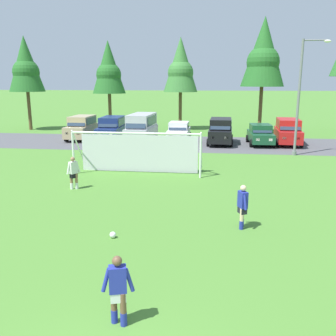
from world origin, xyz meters
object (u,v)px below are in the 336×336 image
Objects in this scene: parked_car_slot_far_left at (82,127)px; parked_car_slot_left at (112,129)px; parked_car_slot_center at (179,132)px; parked_car_slot_center_right at (221,131)px; player_striker_near at (242,207)px; soccer_goal at (138,151)px; parked_car_slot_right at (260,134)px; street_lamp at (301,97)px; player_midfield_center at (118,291)px; soccer_ball at (113,235)px; player_defender_far at (73,173)px; parked_car_slot_far_right at (288,131)px; parked_car_slot_center_left at (142,128)px.

parked_car_slot_far_left is 0.99× the size of parked_car_slot_left.
parked_car_slot_center is 3.80m from parked_car_slot_center_right.
player_striker_near is 20.15m from parked_car_slot_center.
parked_car_slot_far_left is at bearing 175.94° from parked_car_slot_center_right.
soccer_goal reaches higher than player_striker_near.
parked_car_slot_right is (16.03, -0.94, -0.24)m from parked_car_slot_far_left.
soccer_goal is at bearing -67.21° from parked_car_slot_left.
street_lamp reaches higher than parked_car_slot_center_right.
parked_car_slot_right is 0.53× the size of street_lamp.
parked_car_slot_far_left reaches higher than player_midfield_center.
soccer_ball is 0.13× the size of player_defender_far.
parked_car_slot_far_right is (18.35, -0.51, 0.00)m from parked_car_slot_far_left.
parked_car_slot_center is (3.12, 1.33, -0.47)m from parked_car_slot_center_left.
soccer_goal reaches higher than soccer_ball.
soccer_ball is 0.05× the size of parked_car_slot_center.
player_striker_near is 6.66m from player_midfield_center.
soccer_ball is 0.03× the size of soccer_goal.
parked_car_slot_left is 9.71m from parked_car_slot_center_right.
player_striker_near is 0.39× the size of parked_car_slot_right.
soccer_ball is at bearing -120.63° from street_lamp.
street_lamp reaches higher than player_midfield_center.
player_defender_far is 18.22m from parked_car_slot_right.
parked_car_slot_far_right is (8.22, 25.10, 0.29)m from player_midfield_center.
parked_car_slot_center is (-4.22, 19.70, 0.05)m from player_striker_near.
street_lamp is (4.93, 14.42, 3.36)m from player_striker_near.
parked_car_slot_left is 15.38m from parked_car_slot_far_right.
parked_car_slot_center_left is at bearing 111.79° from player_striker_near.
player_defender_far is at bearing -126.33° from parked_car_slot_right.
parked_car_slot_center_right reaches higher than player_midfield_center.
parked_car_slot_center is (8.99, 0.00, -0.24)m from parked_car_slot_far_left.
player_defender_far is at bearing 116.11° from player_midfield_center.
soccer_goal is 9.57m from player_striker_near.
parked_car_slot_far_right is at bearing 46.93° from soccer_goal.
parked_car_slot_right is at bearing 53.67° from player_defender_far.
soccer_goal is 4.56m from player_defender_far.
player_striker_near is 19.87m from parked_car_slot_far_right.
player_defender_far is at bearing -92.51° from parked_car_slot_center_left.
player_midfield_center is at bearing -108.13° from parked_car_slot_far_right.
soccer_ball is at bearing -67.52° from parked_car_slot_far_left.
soccer_goal is 12.00m from parked_car_slot_center_right.
player_defender_far is (-4.89, 9.99, 0.00)m from player_midfield_center.
parked_car_slot_far_right is at bearing 49.05° from player_defender_far.
street_lamp reaches higher than parked_car_slot_right.
player_midfield_center is at bearing -111.51° from street_lamp.
parked_car_slot_right is at bearing -0.71° from parked_car_slot_center_right.
parked_car_slot_far_left is 1.10× the size of parked_car_slot_center.
player_striker_near is 18.81m from parked_car_slot_center_right.
parked_car_slot_left reaches higher than parked_car_slot_right.
parked_car_slot_center_right is 0.58× the size of street_lamp.
parked_car_slot_center is at bearing 92.56° from player_midfield_center.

